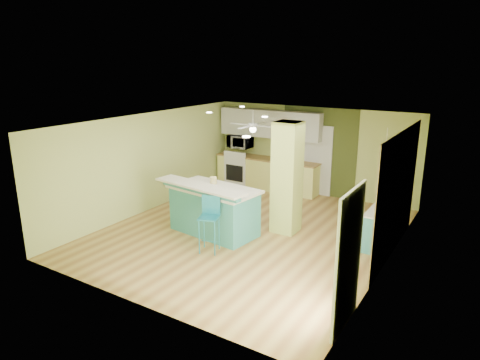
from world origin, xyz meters
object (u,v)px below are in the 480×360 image
Objects in this scene: peninsula at (214,209)px; fruit_bowl at (285,160)px; canister at (213,180)px; bar_stool at (210,215)px; side_counter at (382,227)px.

peninsula is 8.98× the size of fruit_bowl.
fruit_bowl is 3.32m from canister.
bar_stool is 7.26× the size of canister.
side_counter is 4.83× the size of fruit_bowl.
side_counter is 4.12m from fruit_bowl.
bar_stool is 4.40m from fruit_bowl.
side_counter is at bearing 28.23° from peninsula.
peninsula is 0.66m from canister.
side_counter is at bearing 16.92° from bar_stool.
canister is (-0.19, 0.28, 0.57)m from peninsula.
fruit_bowl is (-0.48, 4.37, 0.20)m from bar_stool.
fruit_bowl is at bearing 86.90° from canister.
canister is (-0.18, -3.31, 0.16)m from fruit_bowl.
side_counter is at bearing 16.09° from canister.
canister reaches higher than fruit_bowl.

